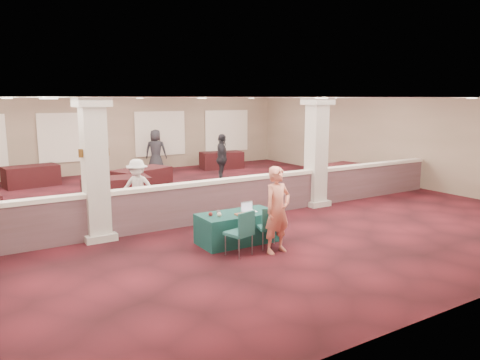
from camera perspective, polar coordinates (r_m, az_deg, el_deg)
ground at (r=13.86m, az=-4.46°, el=-3.37°), size 16.00×16.00×0.00m
wall_back at (r=20.97m, az=-14.81°, el=5.28°), size 16.00×0.04×3.20m
wall_front at (r=7.57m, az=24.91°, el=-3.11°), size 16.00×0.04×3.20m
wall_right at (r=18.67m, az=17.82°, el=4.60°), size 0.04×16.00×3.20m
ceiling at (r=13.49m, az=-4.65°, el=9.97°), size 16.00×16.00×0.02m
partition_wall at (r=12.46m, az=-1.28°, el=-2.19°), size 15.60×0.28×1.10m
column_left at (r=10.92m, az=-17.26°, el=1.34°), size 0.72×0.72×3.20m
column_right at (r=14.05m, az=9.28°, el=3.48°), size 0.72×0.72×3.20m
sconce_left at (r=10.81m, az=-18.80°, el=3.11°), size 0.12×0.12×0.18m
sconce_right at (r=10.95m, az=-15.95°, el=3.34°), size 0.12×0.12×0.18m
near_table at (r=10.48m, az=-0.31°, el=-5.83°), size 1.78×0.92×0.67m
conf_chair_main at (r=10.03m, az=3.68°, el=-5.39°), size 0.58×0.58×0.91m
conf_chair_side at (r=9.54m, az=0.24°, el=-6.06°), size 0.57×0.58×0.94m
woman at (r=9.71m, az=4.58°, el=-3.67°), size 0.71×0.52×1.82m
far_table_front_center at (r=14.78m, az=-14.87°, el=-1.25°), size 2.11×1.26×0.81m
far_table_front_right at (r=17.32m, az=11.86°, el=0.50°), size 2.16×1.35×0.82m
far_table_back_left at (r=18.72m, az=-24.10°, el=0.45°), size 1.97×1.16×0.76m
far_table_back_center at (r=16.38m, az=-11.91°, el=-0.04°), size 2.24×1.67×0.82m
far_table_back_right at (r=21.48m, az=-2.26°, el=2.44°), size 2.02×1.27×0.76m
attendee_b at (r=12.92m, az=-12.39°, el=-0.98°), size 1.09×0.97×1.58m
attendee_c at (r=17.60m, az=-2.21°, el=2.60°), size 0.94×1.22×1.87m
attendee_d at (r=20.56m, az=-10.22°, el=3.50°), size 1.05×0.90×1.87m
laptop_base at (r=10.50m, az=1.12°, el=-3.86°), size 0.31×0.22×0.02m
laptop_screen at (r=10.56m, az=0.82°, el=-3.16°), size 0.31×0.02×0.20m
screen_glow at (r=10.56m, az=0.83°, el=-3.24°), size 0.28×0.01×0.18m
knitting at (r=10.22m, az=0.57°, el=-4.20°), size 0.38×0.29×0.03m
yarn_cream at (r=10.06m, az=-2.55°, el=-4.22°), size 0.10×0.10×0.10m
yarn_red at (r=10.12m, az=-3.61°, el=-4.18°), size 0.09×0.09×0.09m
yarn_grey at (r=10.28m, az=-2.63°, el=-3.93°), size 0.10×0.10×0.10m
scissors at (r=10.49m, az=3.24°, el=-3.89°), size 0.11×0.03×0.01m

